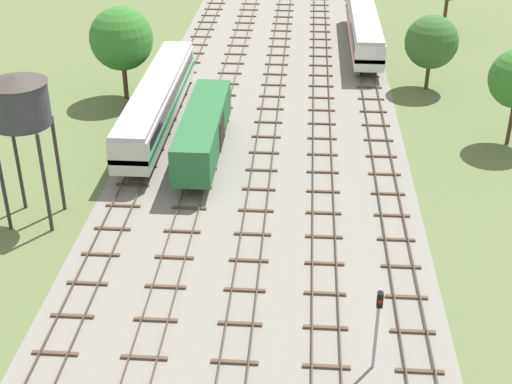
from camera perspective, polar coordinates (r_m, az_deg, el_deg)
The scene contains 14 objects.
ground_plane at distance 55.27m, azimuth 0.48°, elevation 1.90°, with size 480.00×480.00×0.00m, color #5B6B3D.
ballast_bed at distance 55.27m, azimuth 0.48°, elevation 1.90°, with size 22.35×176.00×0.01m, color gray.
track_far_left at distance 57.33m, azimuth -8.65°, elevation 2.75°, with size 2.40×126.00×0.29m.
track_left at distance 56.53m, azimuth -4.10°, elevation 2.63°, with size 2.40×126.00×0.29m.
track_centre_left at distance 56.10m, azimuth 0.55°, elevation 2.48°, with size 2.40×126.00×0.29m.
track_centre at distance 56.04m, azimuth 5.23°, elevation 2.33°, with size 2.40×126.00×0.29m.
track_centre_right at distance 56.35m, azimuth 9.90°, elevation 2.15°, with size 2.40×126.00×0.29m.
freight_boxcar_left_nearest at distance 55.83m, azimuth -4.14°, elevation 4.90°, with size 2.87×14.00×3.60m.
passenger_coach_far_left_near at distance 61.52m, azimuth -7.72°, elevation 7.22°, with size 2.96×22.00×3.80m.
passenger_coach_centre_right_mid at distance 82.23m, azimuth 8.41°, elevation 12.79°, with size 2.96×22.00×3.80m.
water_tower at distance 47.32m, azimuth -18.04°, elevation 6.68°, with size 3.84×3.84×10.12m.
signal_post_nearest at distance 35.70m, azimuth 9.49°, elevation -9.76°, with size 0.28×0.47×4.80m.
lineside_tree_3 at distance 70.80m, azimuth 13.56°, elevation 11.33°, with size 4.96×4.96×7.10m.
lineside_tree_4 at distance 67.42m, azimuth -10.48°, elevation 11.70°, with size 5.68×5.68×8.51m.
Camera 1 is at (3.04, 6.92, 25.22)m, focal length 51.17 mm.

